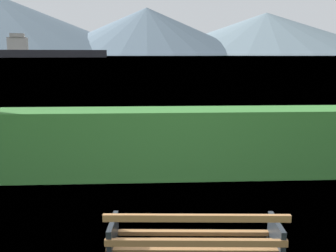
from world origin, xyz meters
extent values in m
plane|color=slate|center=(0.00, 307.52, 0.00)|extent=(620.00, 620.00, 0.00)
cube|color=olive|center=(-0.01, -0.19, 0.45)|extent=(1.70, 0.17, 0.04)
cube|color=olive|center=(0.00, 0.00, 0.45)|extent=(1.70, 0.17, 0.04)
cube|color=olive|center=(0.01, 0.19, 0.45)|extent=(1.70, 0.17, 0.04)
cube|color=olive|center=(-0.02, -0.27, 0.57)|extent=(1.70, 0.15, 0.06)
cube|color=olive|center=(-0.02, -0.31, 0.84)|extent=(1.70, 0.15, 0.06)
cube|color=#1E2328|center=(-0.81, 0.03, 0.34)|extent=(0.08, 0.51, 0.68)
cube|color=#387A33|center=(0.00, 3.60, 0.64)|extent=(8.06, 0.90, 1.28)
cube|color=#232328|center=(-56.46, 240.27, 2.22)|extent=(63.02, 23.83, 4.44)
cube|color=silver|center=(-75.91, 235.66, 7.98)|extent=(12.95, 11.08, 7.10)
cube|color=beige|center=(-75.91, 235.66, 12.64)|extent=(9.89, 11.24, 2.22)
cone|color=slate|center=(0.00, 555.41, 32.25)|extent=(295.91, 295.91, 64.51)
cone|color=slate|center=(180.55, 599.32, 31.49)|extent=(369.66, 369.66, 62.98)
camera|label=1|loc=(-0.46, -3.63, 2.30)|focal=42.00mm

